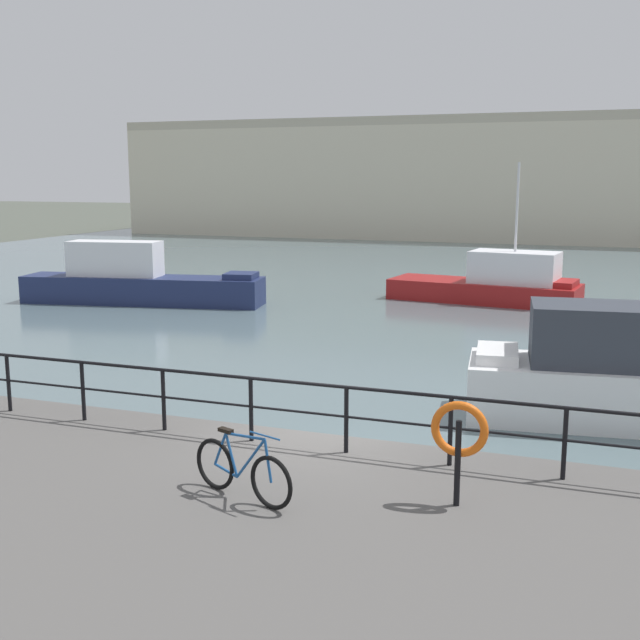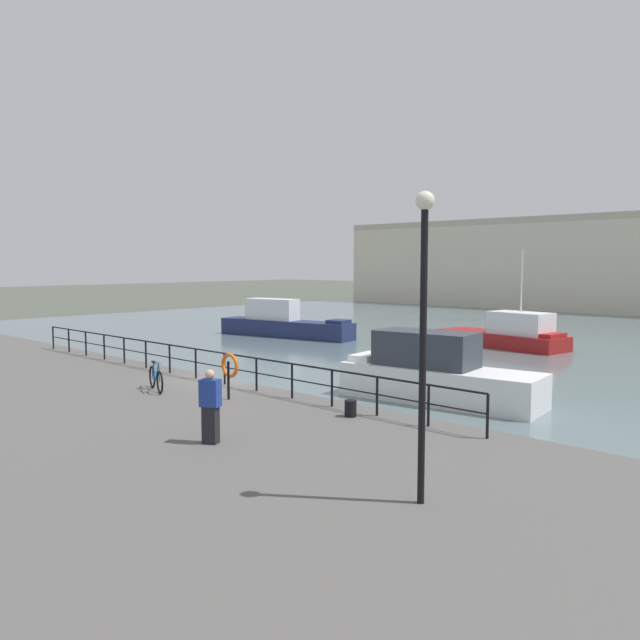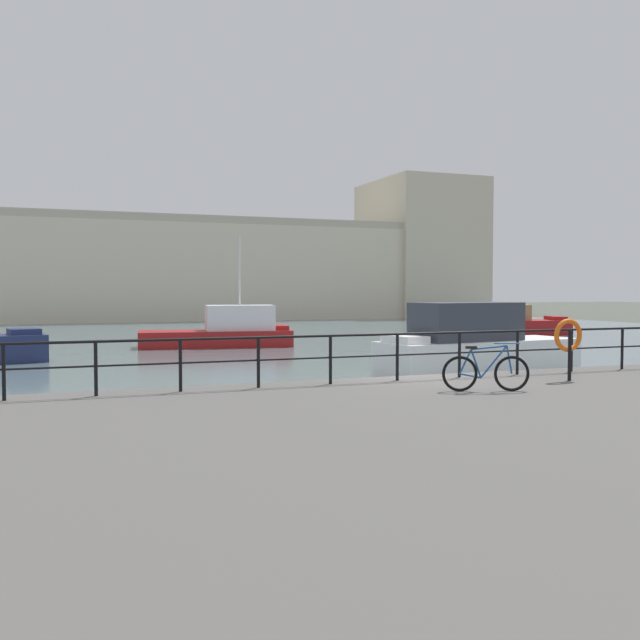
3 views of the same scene
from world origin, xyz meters
The scene contains 12 objects.
ground_plane centered at (0.00, 0.00, 0.00)m, with size 240.00×240.00×0.00m, color #4C5147.
water_basin centered at (0.00, 30.20, 0.01)m, with size 80.00×60.00×0.01m, color slate.
quay_promenade centered at (0.00, -6.50, 0.45)m, with size 56.00×13.00×0.89m, color #565451.
moored_blue_motorboat centered at (0.22, 20.65, 0.80)m, with size 7.93×3.47×5.67m.
moored_white_yacht centered at (-13.46, 15.45, 0.89)m, with size 10.05×3.52×2.53m.
moored_green_narrowboat centered at (5.14, 5.29, 0.99)m, with size 7.42×3.04×2.50m.
quay_railing centered at (-0.87, -0.75, 1.63)m, with size 22.77×0.07×1.08m.
parked_bicycle centered at (0.00, -2.92, 1.28)m, with size 1.69×0.65×0.98m.
mooring_bollard centered at (6.78, -1.30, 1.11)m, with size 0.32×0.32×0.44m, color black.
life_ring_stand centered at (2.73, -2.11, 1.87)m, with size 0.75×0.16×1.40m.
quay_lamp_post centered at (11.63, -5.15, 4.19)m, with size 0.32×0.32×5.24m.
standing_person centered at (6.11, -5.38, 1.75)m, with size 0.52×0.44×1.69m.
Camera 2 is at (17.59, -14.01, 4.96)m, focal length 35.86 mm.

